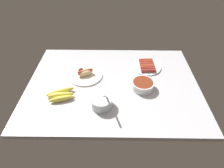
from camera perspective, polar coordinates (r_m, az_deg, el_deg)
ground_plane at (r=137.63cm, az=0.28°, el=-0.14°), size 120.00×90.00×3.00cm
plate_hotdog_assembled at (r=143.30cm, az=-7.95°, el=2.93°), size 24.73×24.73×5.61cm
bowl_chili at (r=132.22cm, az=9.12°, el=-0.22°), size 15.23×15.23×5.48cm
bowl_coleslaw at (r=118.34cm, az=-3.18°, el=-5.25°), size 13.47×14.11×15.47cm
plate_sausages at (r=153.04cm, az=10.28°, el=5.26°), size 21.87×21.87×3.60cm
banana_bunch at (r=129.27cm, az=-15.02°, el=-3.10°), size 19.06×15.54×3.90cm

